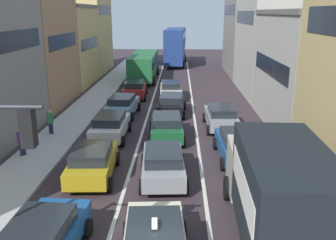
# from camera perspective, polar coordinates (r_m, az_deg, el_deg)

# --- Properties ---
(sidewalk_left) EXTENTS (2.60, 64.00, 0.14)m
(sidewalk_left) POSITION_cam_1_polar(r_m,az_deg,el_deg) (29.70, -12.55, 1.52)
(sidewalk_left) COLOR #B5B5B5
(sidewalk_left) RESTS_ON ground
(lane_stripe_left) EXTENTS (0.16, 60.00, 0.01)m
(lane_stripe_left) POSITION_cam_1_polar(r_m,az_deg,el_deg) (28.89, -2.88, 1.35)
(lane_stripe_left) COLOR silver
(lane_stripe_left) RESTS_ON ground
(lane_stripe_right) EXTENTS (0.16, 60.00, 0.01)m
(lane_stripe_right) POSITION_cam_1_polar(r_m,az_deg,el_deg) (28.82, 3.87, 1.30)
(lane_stripe_right) COLOR silver
(lane_stripe_right) RESTS_ON ground
(building_row_left) EXTENTS (7.20, 43.90, 13.99)m
(building_row_left) POSITION_cam_1_polar(r_m,az_deg,el_deg) (32.54, -21.54, 12.05)
(building_row_left) COLOR tan
(building_row_left) RESTS_ON ground
(building_row_right) EXTENTS (7.20, 43.90, 13.97)m
(building_row_right) POSITION_cam_1_polar(r_m,az_deg,el_deg) (32.22, 19.04, 13.14)
(building_row_right) COLOR gray
(building_row_right) RESTS_ON ground
(removalist_box_truck) EXTENTS (2.90, 7.77, 3.58)m
(removalist_box_truck) POSITION_cam_1_polar(r_m,az_deg,el_deg) (12.52, 16.07, -9.81)
(removalist_box_truck) COLOR #B7B29E
(removalist_box_truck) RESTS_ON ground
(sedan_centre_lane_second) EXTENTS (2.27, 4.40, 1.49)m
(sedan_centre_lane_second) POSITION_cam_1_polar(r_m,az_deg,el_deg) (16.99, -0.74, -6.50)
(sedan_centre_lane_second) COLOR gray
(sedan_centre_lane_second) RESTS_ON ground
(wagon_left_lane_second) EXTENTS (2.23, 4.38, 1.49)m
(wagon_left_lane_second) POSITION_cam_1_polar(r_m,az_deg,el_deg) (17.50, -11.30, -6.13)
(wagon_left_lane_second) COLOR #B29319
(wagon_left_lane_second) RESTS_ON ground
(hatchback_centre_lane_third) EXTENTS (2.25, 4.39, 1.49)m
(hatchback_centre_lane_third) POSITION_cam_1_polar(r_m,az_deg,el_deg) (22.36, -0.21, -0.90)
(hatchback_centre_lane_third) COLOR #19592D
(hatchback_centre_lane_third) RESTS_ON ground
(sedan_left_lane_third) EXTENTS (2.09, 4.31, 1.49)m
(sedan_left_lane_third) POSITION_cam_1_polar(r_m,az_deg,el_deg) (22.71, -8.70, -0.83)
(sedan_left_lane_third) COLOR silver
(sedan_left_lane_third) RESTS_ON ground
(coupe_centre_lane_fourth) EXTENTS (2.19, 4.36, 1.49)m
(coupe_centre_lane_fourth) POSITION_cam_1_polar(r_m,az_deg,el_deg) (27.82, 0.52, 2.48)
(coupe_centre_lane_fourth) COLOR black
(coupe_centre_lane_fourth) RESTS_ON ground
(sedan_left_lane_fourth) EXTENTS (2.28, 4.40, 1.49)m
(sedan_left_lane_fourth) POSITION_cam_1_polar(r_m,az_deg,el_deg) (27.61, -6.88, 2.26)
(sedan_left_lane_fourth) COLOR #759EB7
(sedan_left_lane_fourth) RESTS_ON ground
(sedan_centre_lane_fifth) EXTENTS (2.20, 4.37, 1.49)m
(sedan_centre_lane_fifth) POSITION_cam_1_polar(r_m,az_deg,el_deg) (33.03, 0.43, 4.63)
(sedan_centre_lane_fifth) COLOR beige
(sedan_centre_lane_fifth) RESTS_ON ground
(sedan_left_lane_fifth) EXTENTS (2.20, 4.37, 1.49)m
(sedan_left_lane_fifth) POSITION_cam_1_polar(r_m,az_deg,el_deg) (33.42, -5.03, 4.71)
(sedan_left_lane_fifth) COLOR #A51E1E
(sedan_left_lane_fifth) RESTS_ON ground
(sedan_right_lane_behind_truck) EXTENTS (2.18, 4.36, 1.49)m
(sedan_right_lane_behind_truck) POSITION_cam_1_polar(r_m,az_deg,el_deg) (19.57, 10.42, -3.68)
(sedan_right_lane_behind_truck) COLOR #194C8C
(sedan_right_lane_behind_truck) RESTS_ON ground
(wagon_right_lane_far) EXTENTS (2.15, 4.35, 1.49)m
(wagon_right_lane_far) POSITION_cam_1_polar(r_m,az_deg,el_deg) (24.61, 7.99, 0.52)
(wagon_right_lane_far) COLOR gray
(wagon_right_lane_far) RESTS_ON ground
(bus_mid_queue_primary) EXTENTS (2.80, 10.50, 2.90)m
(bus_mid_queue_primary) POSITION_cam_1_polar(r_m,az_deg,el_deg) (42.16, -3.65, 8.40)
(bus_mid_queue_primary) COLOR #1E6033
(bus_mid_queue_primary) RESTS_ON ground
(bus_far_queue_secondary) EXTENTS (3.17, 10.61, 5.06)m
(bus_far_queue_secondary) POSITION_cam_1_polar(r_m,az_deg,el_deg) (54.34, 1.12, 11.26)
(bus_far_queue_secondary) COLOR navy
(bus_far_queue_secondary) RESTS_ON ground
(pedestrian_near_kerb) EXTENTS (0.37, 0.45, 1.66)m
(pedestrian_near_kerb) POSITION_cam_1_polar(r_m,az_deg,el_deg) (20.80, -21.18, -2.90)
(pedestrian_near_kerb) COLOR #262D47
(pedestrian_near_kerb) RESTS_ON ground
(pedestrian_mid_sidewalk) EXTENTS (0.46, 0.35, 1.66)m
(pedestrian_mid_sidewalk) POSITION_cam_1_polar(r_m,az_deg,el_deg) (23.97, -17.32, -0.11)
(pedestrian_mid_sidewalk) COLOR #262D47
(pedestrian_mid_sidewalk) RESTS_ON ground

